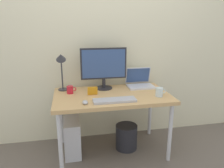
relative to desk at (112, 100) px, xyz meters
name	(u,v)px	position (x,y,z in m)	size (l,w,h in m)	color
ground_plane	(112,150)	(0.00, 0.00, -0.65)	(6.00, 6.00, 0.00)	#665B51
back_wall	(105,38)	(0.00, 0.43, 0.65)	(4.40, 0.04, 2.60)	beige
desk	(112,100)	(0.00, 0.00, 0.00)	(1.28, 0.73, 0.71)	tan
monitor	(104,66)	(-0.05, 0.23, 0.34)	(0.54, 0.20, 0.49)	#232328
laptop	(140,82)	(0.40, 0.25, 0.12)	(0.32, 0.27, 0.23)	silver
desk_lamp	(61,63)	(-0.54, 0.23, 0.40)	(0.11, 0.16, 0.47)	#333338
keyboard	(115,100)	(-0.02, -0.23, 0.08)	(0.44, 0.14, 0.02)	#B2B2B7
mouse	(85,102)	(-0.32, -0.24, 0.08)	(0.06, 0.09, 0.03)	#B2B2B7
coffee_mug	(70,90)	(-0.46, 0.12, 0.11)	(0.11, 0.07, 0.09)	red
glass_cup	(159,92)	(0.49, -0.17, 0.11)	(0.11, 0.08, 0.10)	silver
photo_frame	(93,91)	(-0.22, 0.02, 0.11)	(0.11, 0.02, 0.09)	orange
computer_tower	(72,137)	(-0.46, 0.03, -0.44)	(0.18, 0.36, 0.42)	silver
wastebasket	(126,137)	(0.18, 0.02, -0.50)	(0.26, 0.26, 0.30)	#232328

